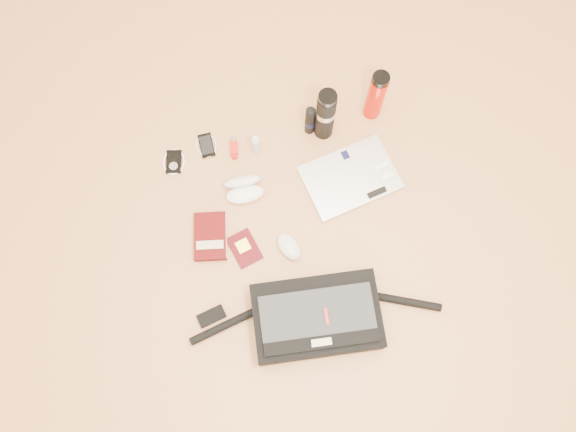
{
  "coord_description": "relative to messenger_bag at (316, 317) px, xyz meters",
  "views": [
    {
      "loc": [
        -0.18,
        -0.5,
        2.04
      ],
      "look_at": [
        -0.02,
        0.1,
        0.06
      ],
      "focal_mm": 35.0,
      "sensor_mm": 36.0,
      "label": 1
    }
  ],
  "objects": [
    {
      "name": "ground",
      "position": [
        0.02,
        0.29,
        -0.06
      ],
      "size": [
        4.0,
        4.0,
        0.0
      ],
      "primitive_type": "plane",
      "color": "tan",
      "rests_on": "ground"
    },
    {
      "name": "messenger_bag",
      "position": [
        0.0,
        0.0,
        0.0
      ],
      "size": [
        0.91,
        0.33,
        0.13
      ],
      "rotation": [
        0.0,
        0.0,
        -0.13
      ],
      "color": "black",
      "rests_on": "ground"
    },
    {
      "name": "laptop",
      "position": [
        0.28,
        0.49,
        -0.05
      ],
      "size": [
        0.38,
        0.29,
        0.03
      ],
      "rotation": [
        0.0,
        0.0,
        0.16
      ],
      "color": "silver",
      "rests_on": "ground"
    },
    {
      "name": "book",
      "position": [
        -0.3,
        0.4,
        -0.04
      ],
      "size": [
        0.16,
        0.2,
        0.03
      ],
      "rotation": [
        0.0,
        0.0,
        -0.21
      ],
      "color": "#450708",
      "rests_on": "ground"
    },
    {
      "name": "passport",
      "position": [
        -0.18,
        0.32,
        -0.05
      ],
      "size": [
        0.12,
        0.15,
        0.01
      ],
      "rotation": [
        0.0,
        0.0,
        0.23
      ],
      "color": "#45060E",
      "rests_on": "ground"
    },
    {
      "name": "mouse",
      "position": [
        -0.02,
        0.28,
        -0.04
      ],
      "size": [
        0.1,
        0.13,
        0.04
      ],
      "rotation": [
        0.0,
        0.0,
        0.33
      ],
      "color": "silver",
      "rests_on": "ground"
    },
    {
      "name": "sunglasses_case",
      "position": [
        -0.13,
        0.55,
        -0.03
      ],
      "size": [
        0.15,
        0.13,
        0.08
      ],
      "rotation": [
        0.0,
        0.0,
        -0.06
      ],
      "color": "white",
      "rests_on": "ground"
    },
    {
      "name": "ipod",
      "position": [
        -0.37,
        0.73,
        -0.05
      ],
      "size": [
        0.1,
        0.11,
        0.01
      ],
      "rotation": [
        0.0,
        0.0,
        -0.24
      ],
      "color": "black",
      "rests_on": "ground"
    },
    {
      "name": "phone",
      "position": [
        -0.23,
        0.77,
        -0.05
      ],
      "size": [
        0.08,
        0.1,
        0.01
      ],
      "rotation": [
        0.0,
        0.0,
        -0.01
      ],
      "color": "black",
      "rests_on": "ground"
    },
    {
      "name": "inhaler",
      "position": [
        -0.13,
        0.73,
        -0.04
      ],
      "size": [
        0.04,
        0.1,
        0.02
      ],
      "rotation": [
        0.0,
        0.0,
        -0.18
      ],
      "color": "red",
      "rests_on": "ground"
    },
    {
      "name": "spray_bottle",
      "position": [
        -0.04,
        0.7,
        -0.01
      ],
      "size": [
        0.04,
        0.04,
        0.11
      ],
      "rotation": [
        0.0,
        0.0,
        -0.42
      ],
      "color": "#A2CADE",
      "rests_on": "ground"
    },
    {
      "name": "aerosol_can",
      "position": [
        0.18,
        0.73,
        0.03
      ],
      "size": [
        0.04,
        0.04,
        0.17
      ],
      "rotation": [
        0.0,
        0.0,
        0.03
      ],
      "color": "black",
      "rests_on": "ground"
    },
    {
      "name": "thermos_black",
      "position": [
        0.23,
        0.71,
        0.09
      ],
      "size": [
        0.08,
        0.08,
        0.28
      ],
      "rotation": [
        0.0,
        0.0,
        0.03
      ],
      "color": "black",
      "rests_on": "ground"
    },
    {
      "name": "thermos_red",
      "position": [
        0.45,
        0.74,
        0.07
      ],
      "size": [
        0.07,
        0.07,
        0.26
      ],
      "rotation": [
        0.0,
        0.0,
        -0.02
      ],
      "color": "#BF1203",
      "rests_on": "ground"
    }
  ]
}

